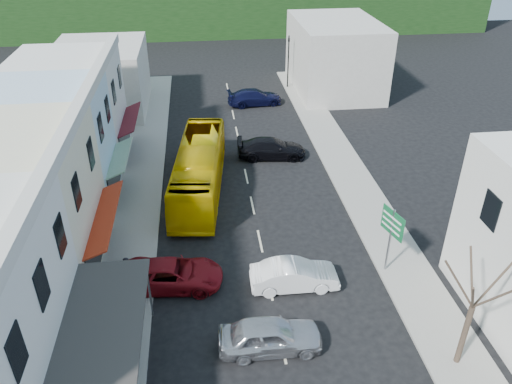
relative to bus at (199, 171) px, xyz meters
name	(u,v)px	position (x,y,z in m)	size (l,w,h in m)	color
ground	(270,286)	(3.35, -10.35, -1.55)	(120.00, 120.00, 0.00)	black
sidewalk_left	(139,196)	(-4.15, -0.35, -1.48)	(3.00, 52.00, 0.15)	gray
sidewalk_right	(354,183)	(10.85, -0.35, -1.48)	(3.00, 52.00, 0.15)	gray
shopfront_row	(30,187)	(-9.14, -5.35, 2.45)	(8.25, 30.00, 8.00)	silver
distant_block_left	(101,78)	(-8.65, 16.65, 1.45)	(8.00, 10.00, 6.00)	#B7B2A8
distant_block_right	(335,56)	(14.35, 19.65, 1.95)	(8.00, 12.00, 7.00)	#B7B2A8
bus	(199,171)	(0.00, 0.00, 0.00)	(2.50, 11.60, 3.10)	#E6BA05
car_silver	(270,337)	(2.78, -14.46, -0.85)	(1.80, 4.40, 1.40)	silver
car_white	(294,276)	(4.61, -10.53, -0.85)	(1.80, 4.40, 1.40)	white
car_red	(172,275)	(-1.65, -9.66, -0.85)	(1.90, 4.60, 1.40)	maroon
car_black_near	(271,149)	(5.62, 4.49, -0.85)	(1.84, 4.50, 1.40)	black
car_navy_far	(255,98)	(5.67, 16.00, -0.85)	(1.84, 4.50, 1.40)	black
pedestrian_left	(129,272)	(-3.85, -9.52, -0.55)	(0.60, 0.40, 1.70)	black
direction_sign	(389,242)	(9.75, -9.88, 0.42)	(0.68, 1.76, 3.95)	#10572E
street_tree	(472,307)	(10.74, -16.27, 1.76)	(2.23, 2.23, 6.62)	#33281F
traffic_signal	(288,62)	(9.69, 20.48, 1.19)	(0.60, 1.12, 5.47)	black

